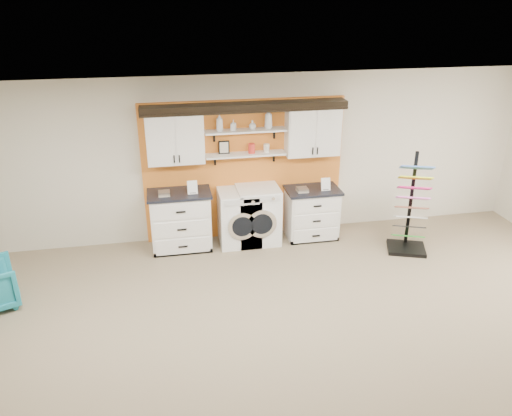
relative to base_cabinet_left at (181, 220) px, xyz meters
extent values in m
plane|color=#87745B|center=(1.13, -3.64, -0.50)|extent=(10.00, 10.00, 0.00)
plane|color=white|center=(1.13, -3.64, 2.30)|extent=(10.00, 10.00, 0.00)
plane|color=beige|center=(1.13, 0.36, 0.90)|extent=(10.00, 0.00, 10.00)
cube|color=orange|center=(1.13, 0.32, 0.70)|extent=(3.40, 0.07, 2.40)
cube|color=white|center=(0.00, 0.16, 1.38)|extent=(0.90, 0.34, 0.84)
cube|color=white|center=(-0.22, -0.02, 1.38)|extent=(0.42, 0.01, 0.78)
cube|color=white|center=(0.22, -0.02, 1.38)|extent=(0.42, 0.01, 0.78)
cube|color=white|center=(2.26, 0.16, 1.38)|extent=(0.90, 0.34, 0.84)
cube|color=white|center=(2.04, -0.02, 1.38)|extent=(0.42, 0.01, 0.78)
cube|color=white|center=(2.48, -0.02, 1.38)|extent=(0.42, 0.01, 0.78)
cube|color=white|center=(1.13, 0.16, 1.03)|extent=(1.32, 0.28, 0.03)
cube|color=white|center=(1.13, 0.16, 1.43)|extent=(1.32, 0.28, 0.03)
cube|color=black|center=(1.13, 0.18, 1.83)|extent=(3.30, 0.40, 0.10)
cube|color=black|center=(1.13, -0.01, 1.77)|extent=(3.30, 0.04, 0.04)
cube|color=black|center=(0.78, 0.21, 1.15)|extent=(0.18, 0.02, 0.22)
cube|color=beige|center=(0.78, 0.20, 1.15)|extent=(0.14, 0.01, 0.18)
cylinder|color=red|center=(1.23, 0.16, 1.12)|extent=(0.11, 0.11, 0.16)
cylinder|color=silver|center=(1.48, 0.16, 1.11)|extent=(0.10, 0.10, 0.14)
cube|color=white|center=(0.00, 0.01, -0.02)|extent=(0.96, 0.60, 0.96)
cube|color=black|center=(0.00, -0.26, -0.46)|extent=(0.96, 0.06, 0.07)
cube|color=black|center=(0.00, 0.01, 0.48)|extent=(1.03, 0.66, 0.04)
cube|color=white|center=(0.00, -0.30, 0.29)|extent=(0.88, 0.02, 0.27)
cube|color=white|center=(0.00, -0.30, -0.02)|extent=(0.88, 0.02, 0.27)
cube|color=white|center=(0.00, -0.30, -0.33)|extent=(0.88, 0.02, 0.27)
cube|color=white|center=(2.26, 0.01, -0.07)|extent=(0.86, 0.60, 0.86)
cube|color=black|center=(2.26, -0.26, -0.47)|extent=(0.86, 0.06, 0.07)
cube|color=black|center=(2.26, 0.01, 0.38)|extent=(0.92, 0.66, 0.04)
cube|color=white|center=(2.26, -0.30, 0.21)|extent=(0.78, 0.02, 0.24)
cube|color=white|center=(2.26, -0.30, -0.07)|extent=(0.78, 0.02, 0.24)
cube|color=white|center=(2.26, -0.30, -0.35)|extent=(0.78, 0.02, 0.24)
cube|color=white|center=(0.98, 0.01, -0.02)|extent=(0.68, 0.66, 0.95)
cube|color=silver|center=(0.98, -0.33, 0.38)|extent=(0.58, 0.02, 0.10)
cylinder|color=silver|center=(0.98, -0.33, -0.04)|extent=(0.48, 0.05, 0.48)
cylinder|color=black|center=(0.98, -0.35, -0.04)|extent=(0.34, 0.03, 0.34)
cube|color=white|center=(1.31, 0.01, -0.01)|extent=(0.71, 0.66, 0.99)
cube|color=silver|center=(1.31, -0.33, 0.41)|extent=(0.60, 0.02, 0.10)
cylinder|color=silver|center=(1.31, -0.33, -0.02)|extent=(0.50, 0.05, 0.50)
cylinder|color=black|center=(1.31, -0.35, -0.02)|extent=(0.35, 0.03, 0.35)
cube|color=black|center=(3.69, -0.81, -0.47)|extent=(0.75, 0.69, 0.06)
cube|color=black|center=(3.75, -0.64, 0.36)|extent=(0.07, 0.07, 1.62)
cube|color=#278F27|center=(3.70, -0.80, -0.25)|extent=(0.57, 0.44, 0.15)
cube|color=black|center=(3.70, -0.80, -0.08)|extent=(0.57, 0.44, 0.15)
cube|color=silver|center=(3.70, -0.80, 0.10)|extent=(0.57, 0.44, 0.15)
cube|color=#94513E|center=(3.70, -0.80, 0.27)|extent=(0.57, 0.44, 0.15)
cube|color=#FF71EC|center=(3.70, -0.80, 0.44)|extent=(0.57, 0.44, 0.15)
cube|color=#D51971|center=(3.70, -0.80, 0.61)|extent=(0.57, 0.44, 0.15)
cube|color=#D2EB18|center=(3.70, -0.80, 0.78)|extent=(0.57, 0.44, 0.15)
cube|color=blue|center=(3.70, -0.80, 0.95)|extent=(0.57, 0.44, 0.15)
imported|color=silver|center=(0.71, 0.16, 1.58)|extent=(0.15, 0.15, 0.28)
imported|color=silver|center=(0.93, 0.16, 1.53)|extent=(0.10, 0.10, 0.17)
imported|color=silver|center=(1.24, 0.16, 1.52)|extent=(0.16, 0.16, 0.15)
imported|color=silver|center=(1.51, 0.16, 1.61)|extent=(0.15, 0.15, 0.33)
camera|label=1|loc=(-0.19, -7.60, 3.52)|focal=35.00mm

